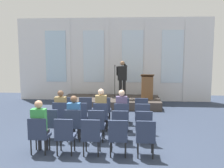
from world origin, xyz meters
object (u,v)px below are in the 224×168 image
(chair_r3_c2, at_px, (91,135))
(chair_r3_c4, at_px, (146,136))
(chair_r0_c3, at_px, (123,109))
(chair_r2_c3, at_px, (120,124))
(lectern, at_px, (147,87))
(chair_r3_c0, at_px, (39,133))
(chair_r1_c2, at_px, (101,115))
(chair_r1_c3, at_px, (122,115))
(chair_r0_c2, at_px, (104,108))
(chair_r2_c1, at_px, (74,123))
(mic_stand, at_px, (115,91))
(chair_r0_c4, at_px, (141,109))
(audience_r3_c0, at_px, (40,124))
(chair_r3_c3, at_px, (118,135))
(audience_r1_c3, at_px, (122,108))
(chair_r2_c0, at_px, (51,122))
(speaker, at_px, (122,77))
(audience_r1_c2, at_px, (101,107))
(chair_r1_c1, at_px, (81,115))
(chair_r0_c0, at_px, (68,108))
(chair_r1_c0, at_px, (61,114))
(audience_r1_c0, at_px, (61,108))
(chair_r0_c1, at_px, (86,108))
(chair_r1_c4, at_px, (142,116))
(chair_r3_c1, at_px, (65,134))
(chair_r2_c4, at_px, (144,125))
(audience_r2_c1, at_px, (74,115))

(chair_r3_c2, distance_m, chair_r3_c4, 1.33)
(chair_r0_c3, distance_m, chair_r2_c3, 1.94)
(lectern, xyz_separation_m, chair_r3_c0, (-3.02, -5.72, -0.39))
(chair_r1_c2, relative_size, chair_r1_c3, 1.00)
(chair_r0_c2, relative_size, chair_r2_c1, 1.00)
(mic_stand, xyz_separation_m, chair_r0_c4, (1.15, -2.89, -0.18))
(audience_r3_c0, bearing_deg, chair_r3_c4, -1.71)
(chair_r3_c0, bearing_deg, chair_r0_c3, 55.57)
(chair_r0_c2, xyz_separation_m, chair_r3_c3, (0.66, -2.90, 0.00))
(audience_r1_c3, relative_size, chair_r2_c0, 1.44)
(speaker, height_order, mic_stand, speaker)
(chair_r0_c3, relative_size, chair_r1_c3, 1.00)
(chair_r0_c3, relative_size, chair_r2_c1, 1.00)
(chair_r1_c2, xyz_separation_m, audience_r1_c2, (0.00, 0.08, 0.23))
(chair_r1_c1, xyz_separation_m, chair_r3_c2, (0.66, -1.94, 0.00))
(chair_r0_c0, xyz_separation_m, chair_r0_c3, (1.99, 0.00, 0.00))
(audience_r1_c3, distance_m, chair_r2_c1, 1.70)
(audience_r1_c2, bearing_deg, chair_r2_c0, -141.75)
(chair_r3_c0, bearing_deg, chair_r1_c0, 90.00)
(chair_r0_c3, bearing_deg, audience_r1_c0, -156.00)
(chair_r2_c0, relative_size, chair_r3_c4, 1.00)
(speaker, xyz_separation_m, chair_r1_c0, (-1.87, -3.72, -0.87))
(chair_r1_c1, bearing_deg, chair_r2_c3, -36.11)
(chair_r2_c3, bearing_deg, audience_r1_c0, 152.19)
(mic_stand, relative_size, chair_r0_c1, 1.65)
(chair_r2_c1, bearing_deg, audience_r1_c3, 38.29)
(chair_r0_c2, bearing_deg, chair_r3_c2, -90.00)
(chair_r1_c4, height_order, audience_r3_c0, audience_r3_c0)
(speaker, relative_size, chair_r3_c0, 1.87)
(chair_r0_c0, xyz_separation_m, chair_r3_c1, (0.66, -2.90, 0.00))
(chair_r0_c3, bearing_deg, chair_r1_c2, -124.43)
(chair_r0_c0, height_order, audience_r1_c2, audience_r1_c2)
(chair_r3_c0, xyz_separation_m, audience_r3_c0, (0.00, 0.08, 0.22))
(audience_r1_c2, bearing_deg, chair_r3_c3, -71.77)
(lectern, bearing_deg, audience_r3_c0, -118.16)
(chair_r1_c4, distance_m, chair_r3_c1, 2.78)
(audience_r1_c0, height_order, chair_r1_c2, audience_r1_c0)
(speaker, height_order, chair_r1_c3, speaker)
(chair_r2_c1, bearing_deg, chair_r0_c4, 44.20)
(audience_r1_c3, bearing_deg, chair_r1_c4, -6.83)
(lectern, xyz_separation_m, chair_r0_c2, (-1.69, -2.81, -0.39))
(chair_r0_c0, distance_m, chair_r0_c3, 1.99)
(mic_stand, height_order, audience_r3_c0, mic_stand)
(chair_r0_c0, bearing_deg, chair_r2_c0, -90.00)
(chair_r2_c4, xyz_separation_m, chair_r3_c0, (-2.65, -0.97, 0.00))
(chair_r0_c1, distance_m, audience_r2_c1, 1.86)
(chair_r2_c0, bearing_deg, chair_r1_c2, 36.11)
(speaker, distance_m, chair_r1_c4, 3.90)
(chair_r0_c3, bearing_deg, chair_r3_c3, -90.00)
(speaker, height_order, chair_r1_c0, speaker)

